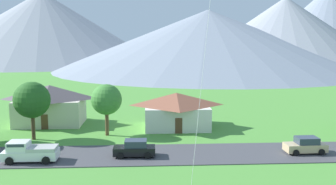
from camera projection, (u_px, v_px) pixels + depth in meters
road_strip at (181, 154)px, 39.76m from camera, size 160.00×7.18×0.08m
mountain_far_east_ridge at (43, 27)px, 183.27m from camera, size 109.81×109.81×33.33m
mountain_west_ridge at (284, 33)px, 150.04m from camera, size 80.49×80.49×27.37m
mountain_far_west_ridge at (330, 23)px, 188.13m from camera, size 82.23×82.23×37.43m
mountain_east_ridge at (208, 40)px, 143.58m from camera, size 113.62×113.62×22.08m
house_leftmost at (50, 104)px, 53.28m from camera, size 9.64×6.90×5.47m
house_left_center at (176, 109)px, 51.53m from camera, size 9.06×7.69×4.67m
tree_near_left at (32, 100)px, 44.93m from camera, size 4.27×4.27×6.89m
tree_center at (106, 100)px, 46.88m from camera, size 3.76×3.76×6.37m
parked_car_tan_mid_west at (305, 145)px, 39.94m from camera, size 4.26×2.20×1.68m
parked_car_black_mid_east at (135, 149)px, 38.83m from camera, size 4.23×2.13×1.68m
pickup_truck_white_west_side at (29, 151)px, 37.19m from camera, size 5.21×2.35×1.99m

